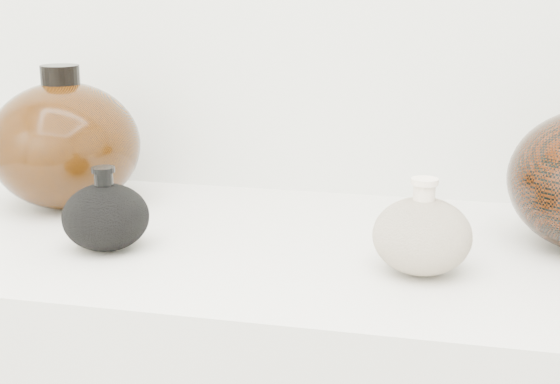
# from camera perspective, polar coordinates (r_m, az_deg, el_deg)

# --- Properties ---
(black_gourd_vase) EXTENTS (0.13, 0.13, 0.10)m
(black_gourd_vase) POSITION_cam_1_polar(r_m,az_deg,el_deg) (0.99, -12.62, -1.75)
(black_gourd_vase) COLOR black
(black_gourd_vase) RESTS_ON display_counter
(cream_gourd_vase) EXTENTS (0.14, 0.14, 0.11)m
(cream_gourd_vase) POSITION_cam_1_polar(r_m,az_deg,el_deg) (0.90, 10.35, -3.12)
(cream_gourd_vase) COLOR #C4B897
(cream_gourd_vase) RESTS_ON display_counter
(left_round_pot) EXTENTS (0.27, 0.27, 0.21)m
(left_round_pot) POSITION_cam_1_polar(r_m,az_deg,el_deg) (1.18, -15.44, 3.36)
(left_round_pot) COLOR black
(left_round_pot) RESTS_ON display_counter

